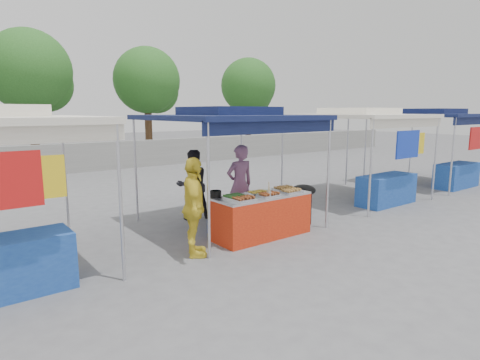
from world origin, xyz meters
TOP-DOWN VIEW (x-y plane):
  - ground_plane at (0.00, 0.00)m, footprint 80.00×80.00m
  - back_wall at (0.00, 11.00)m, footprint 40.00×0.25m
  - main_canopy at (0.00, 0.97)m, footprint 3.20×3.20m
  - neighbor_stall_right at (4.50, 0.57)m, footprint 3.20×3.20m
  - neighbor_stall_far at (8.50, 0.57)m, footprint 3.20×3.20m
  - tree_1 at (-1.48, 12.85)m, footprint 3.46×3.39m
  - tree_2 at (3.90, 13.24)m, footprint 3.38×3.29m
  - tree_3 at (10.51, 13.37)m, footprint 3.37×3.28m
  - vendor_table at (0.00, -0.10)m, footprint 2.00×0.80m
  - food_tray_fl at (-0.63, -0.34)m, footprint 0.42×0.30m
  - food_tray_fm at (-0.01, -0.34)m, footprint 0.42×0.30m
  - food_tray_fr at (0.58, -0.34)m, footprint 0.42×0.30m
  - food_tray_bl at (-0.63, -0.05)m, footprint 0.42×0.30m
  - food_tray_bm at (-0.03, -0.00)m, footprint 0.42×0.30m
  - food_tray_br at (0.66, -0.04)m, footprint 0.42×0.30m
  - cooking_pot at (-0.85, 0.26)m, footprint 0.22×0.22m
  - skewer_cup at (-0.04, -0.37)m, footprint 0.09×0.09m
  - wok_burner at (1.32, 0.02)m, footprint 0.53×0.53m
  - crate_left at (-0.51, 0.55)m, footprint 0.49×0.35m
  - crate_right at (0.31, 0.47)m, footprint 0.45×0.31m
  - crate_stacked at (0.31, 0.47)m, footprint 0.44×0.31m
  - vendor_woman at (0.23, 0.90)m, footprint 0.68×0.49m
  - helper_man at (-0.41, 1.86)m, footprint 0.83×0.67m
  - customer_person at (-1.64, -0.25)m, footprint 0.84×1.09m

SIDE VIEW (x-z plane):
  - ground_plane at x=0.00m, z-range 0.00..0.00m
  - crate_right at x=0.31m, z-range 0.00..0.27m
  - crate_left at x=-0.51m, z-range 0.00..0.30m
  - crate_stacked at x=0.31m, z-range 0.27..0.53m
  - vendor_table at x=0.00m, z-range 0.00..0.85m
  - wok_burner at x=1.32m, z-range 0.08..0.97m
  - back_wall at x=0.00m, z-range 0.00..1.20m
  - helper_man at x=-0.41m, z-range 0.00..1.62m
  - customer_person at x=-1.64m, z-range 0.00..1.72m
  - vendor_woman at x=0.23m, z-range 0.00..1.76m
  - food_tray_fl at x=-0.63m, z-range 0.85..0.92m
  - food_tray_fm at x=-0.01m, z-range 0.85..0.92m
  - food_tray_fr at x=0.58m, z-range 0.85..0.92m
  - food_tray_bl at x=-0.63m, z-range 0.85..0.92m
  - food_tray_bm at x=-0.03m, z-range 0.85..0.92m
  - food_tray_br at x=0.66m, z-range 0.85..0.92m
  - skewer_cup at x=-0.04m, z-range 0.85..0.96m
  - cooking_pot at x=-0.85m, z-range 0.85..0.98m
  - neighbor_stall_right at x=4.50m, z-range 0.32..2.89m
  - neighbor_stall_far at x=8.50m, z-range 0.32..2.89m
  - main_canopy at x=0.00m, z-range 1.08..3.65m
  - tree_3 at x=10.51m, z-range 1.03..6.68m
  - tree_2 at x=3.90m, z-range 1.04..6.70m
  - tree_1 at x=-1.48m, z-range 1.07..6.90m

